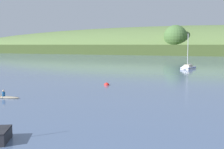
# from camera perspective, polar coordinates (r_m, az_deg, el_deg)

# --- Properties ---
(far_shoreline_hill) EXTENTS (500.75, 91.60, 37.22)m
(far_shoreline_hill) POSITION_cam_1_polar(r_m,az_deg,el_deg) (202.90, 12.96, 4.20)
(far_shoreline_hill) COLOR #3C4E24
(far_shoreline_hill) RESTS_ON ground
(sailboat_midwater_white) EXTENTS (3.23, 6.47, 9.34)m
(sailboat_midwater_white) POSITION_cam_1_polar(r_m,az_deg,el_deg) (72.04, 14.55, 1.18)
(sailboat_midwater_white) COLOR white
(sailboat_midwater_white) RESTS_ON ground
(canoe_with_paddler) EXTENTS (3.86, 1.66, 1.02)m
(canoe_with_paddler) POSITION_cam_1_polar(r_m,az_deg,el_deg) (34.25, -20.48, -4.17)
(canoe_with_paddler) COLOR gray
(canoe_with_paddler) RESTS_ON ground
(mooring_buoy_off_fishing_boat) EXTENTS (0.77, 0.77, 0.85)m
(mooring_buoy_off_fishing_boat) POSITION_cam_1_polar(r_m,az_deg,el_deg) (42.12, -1.05, -2.11)
(mooring_buoy_off_fishing_boat) COLOR red
(mooring_buoy_off_fishing_boat) RESTS_ON ground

